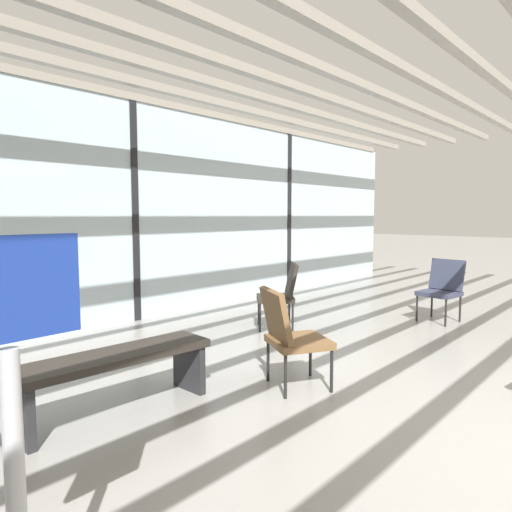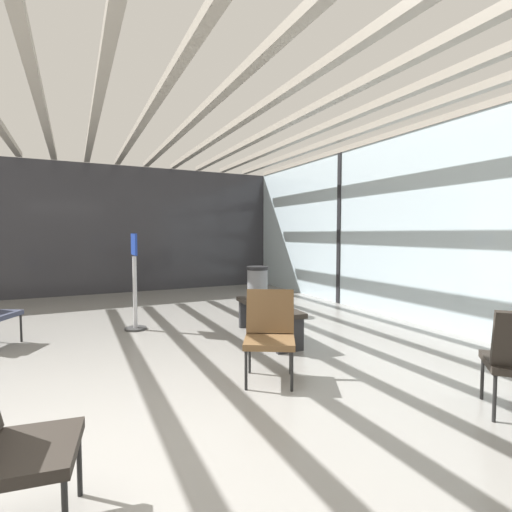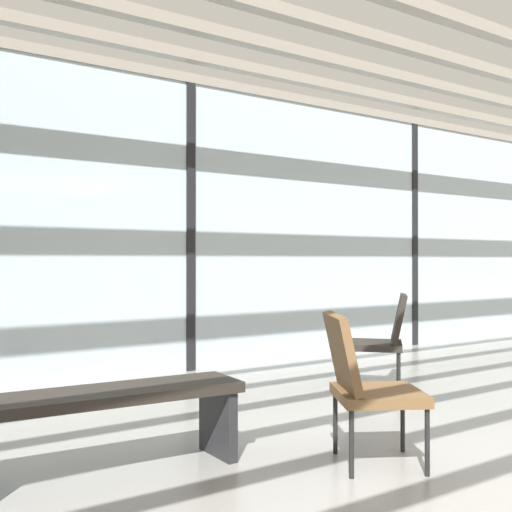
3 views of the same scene
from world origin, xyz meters
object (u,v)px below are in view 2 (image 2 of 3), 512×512
object	(u,v)px
waiting_bench	(268,312)
info_sign	(135,285)
lounge_chair_2	(0,437)
lounge_chair_5	(270,329)
trash_bin	(257,290)

from	to	relation	value
waiting_bench	info_sign	size ratio (longest dim) A/B	1.06
lounge_chair_2	lounge_chair_5	xyz separation A→B (m)	(-1.19, 2.05, 0.00)
waiting_bench	trash_bin	world-z (taller)	trash_bin
lounge_chair_5	info_sign	world-z (taller)	info_sign
waiting_bench	trash_bin	bearing A→B (deg)	163.37
info_sign	trash_bin	bearing A→B (deg)	93.24
lounge_chair_5	waiting_bench	size ratio (longest dim) A/B	0.57
lounge_chair_2	waiting_bench	xyz separation A→B (m)	(-2.47, 2.71, -0.13)
lounge_chair_2	lounge_chair_5	distance (m)	2.37
lounge_chair_5	trash_bin	xyz separation A→B (m)	(-2.67, 1.18, -0.06)
trash_bin	lounge_chair_5	bearing A→B (deg)	-23.80
trash_bin	info_sign	world-z (taller)	info_sign
lounge_chair_5	info_sign	xyz separation A→B (m)	(-2.55, -0.92, 0.18)
lounge_chair_2	trash_bin	size ratio (longest dim) A/B	1.01
lounge_chair_2	waiting_bench	bearing A→B (deg)	-39.18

